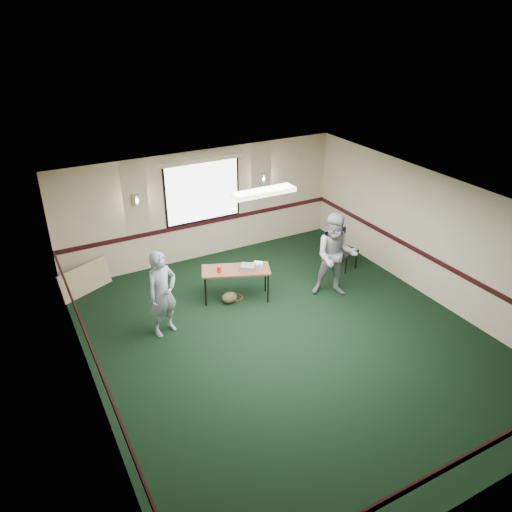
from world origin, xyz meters
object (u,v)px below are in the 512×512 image
folding_table (236,271)px  person_right (336,255)px  person_left (162,294)px  projector (248,267)px  conference_chair (342,246)px

folding_table → person_right: bearing=-0.9°
folding_table → person_left: person_left is taller
projector → conference_chair: 2.66m
projector → person_left: bearing=-132.2°
conference_chair → person_right: 1.36m
projector → conference_chair: conference_chair is taller
person_left → conference_chair: bearing=-11.7°
projector → person_left: person_left is taller
folding_table → projector: projector is taller
folding_table → projector: 0.27m
folding_table → person_right: size_ratio=0.82×
folding_table → conference_chair: bearing=24.2°
person_left → person_right: size_ratio=0.91×
projector → person_right: person_right is taller
person_left → person_right: bearing=-24.4°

